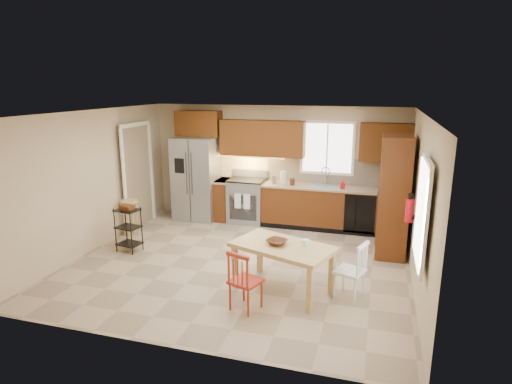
{
  "coord_description": "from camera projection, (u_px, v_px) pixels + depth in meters",
  "views": [
    {
      "loc": [
        2.14,
        -6.37,
        2.93
      ],
      "look_at": [
        0.17,
        0.4,
        1.15
      ],
      "focal_mm": 30.0,
      "sensor_mm": 36.0,
      "label": 1
    }
  ],
  "objects": [
    {
      "name": "undercab_glow",
      "position": [
        249.0,
        156.0,
        9.16
      ],
      "size": [
        1.6,
        0.3,
        0.01
      ],
      "primitive_type": "cube",
      "color": "#FFBF66",
      "rests_on": "wall_back"
    },
    {
      "name": "wall_left",
      "position": [
        94.0,
        181.0,
        7.66
      ],
      "size": [
        0.02,
        5.0,
        2.5
      ],
      "primitive_type": "cube",
      "color": "#CCB793",
      "rests_on": "ground"
    },
    {
      "name": "wall_back",
      "position": [
        276.0,
        164.0,
        9.24
      ],
      "size": [
        5.5,
        0.02,
        2.5
      ],
      "primitive_type": "cube",
      "color": "#CCB793",
      "rests_on": "ground"
    },
    {
      "name": "sink",
      "position": [
        324.0,
        188.0,
        8.76
      ],
      "size": [
        0.62,
        0.46,
        0.16
      ],
      "primitive_type": "cube",
      "color": "gray",
      "rests_on": "base_cabinet_run"
    },
    {
      "name": "soap_bottle",
      "position": [
        343.0,
        184.0,
        8.53
      ],
      "size": [
        0.09,
        0.09,
        0.19
      ],
      "primitive_type": "imported",
      "color": "#B10C17",
      "rests_on": "base_cabinet_run"
    },
    {
      "name": "window_right",
      "position": [
        423.0,
        213.0,
        5.07
      ],
      "size": [
        0.04,
        1.02,
        1.32
      ],
      "primitive_type": "cube",
      "color": "white",
      "rests_on": "wall_right"
    },
    {
      "name": "wall_front",
      "position": [
        166.0,
        245.0,
        4.59
      ],
      "size": [
        5.5,
        0.02,
        2.5
      ],
      "primitive_type": "cube",
      "color": "#CCB793",
      "rests_on": "ground"
    },
    {
      "name": "ceiling",
      "position": [
        238.0,
        113.0,
        6.61
      ],
      "size": [
        5.5,
        5.0,
        0.02
      ],
      "primitive_type": "cube",
      "color": "silver",
      "rests_on": "ground"
    },
    {
      "name": "upper_over_fridge",
      "position": [
        199.0,
        123.0,
        9.33
      ],
      "size": [
        1.0,
        0.35,
        0.55
      ],
      "primitive_type": "cube",
      "color": "#613410",
      "rests_on": "wall_back"
    },
    {
      "name": "chair_white",
      "position": [
        350.0,
        270.0,
        5.95
      ],
      "size": [
        0.5,
        0.5,
        0.83
      ],
      "primitive_type": null,
      "rotation": [
        0.0,
        0.0,
        1.23
      ],
      "color": "white",
      "rests_on": "floor"
    },
    {
      "name": "window_back",
      "position": [
        327.0,
        148.0,
        8.83
      ],
      "size": [
        1.12,
        0.04,
        1.12
      ],
      "primitive_type": "cube",
      "color": "white",
      "rests_on": "wall_back"
    },
    {
      "name": "range_stove",
      "position": [
        247.0,
        201.0,
        9.29
      ],
      "size": [
        0.76,
        0.63,
        0.92
      ],
      "primitive_type": "cube",
      "color": "gray",
      "rests_on": "floor"
    },
    {
      "name": "refrigerator",
      "position": [
        197.0,
        178.0,
        9.44
      ],
      "size": [
        0.92,
        0.75,
        1.82
      ],
      "primitive_type": "cube",
      "color": "gray",
      "rests_on": "floor"
    },
    {
      "name": "utility_cart",
      "position": [
        129.0,
        229.0,
        7.65
      ],
      "size": [
        0.45,
        0.38,
        0.81
      ],
      "primitive_type": null,
      "rotation": [
        0.0,
        0.0,
        -0.17
      ],
      "color": "black",
      "rests_on": "floor"
    },
    {
      "name": "upper_right_block",
      "position": [
        386.0,
        143.0,
        8.33
      ],
      "size": [
        1.0,
        0.35,
        0.75
      ],
      "primitive_type": "cube",
      "color": "#613410",
      "rests_on": "wall_back"
    },
    {
      "name": "table_bowl",
      "position": [
        277.0,
        245.0,
        6.12
      ],
      "size": [
        0.37,
        0.37,
        0.07
      ],
      "primitive_type": "imported",
      "rotation": [
        0.0,
        0.0,
        -0.34
      ],
      "color": "#4E2F15",
      "rests_on": "dining_table"
    },
    {
      "name": "fire_extinguisher",
      "position": [
        409.0,
        210.0,
        6.38
      ],
      "size": [
        0.12,
        0.12,
        0.36
      ],
      "primitive_type": "cylinder",
      "color": "#B10C17",
      "rests_on": "wall_right"
    },
    {
      "name": "bar_stool",
      "position": [
        130.0,
        218.0,
        8.44
      ],
      "size": [
        0.42,
        0.42,
        0.73
      ],
      "primitive_type": null,
      "rotation": [
        0.0,
        0.0,
        -0.2
      ],
      "color": "tan",
      "rests_on": "floor"
    },
    {
      "name": "upper_left_block",
      "position": [
        262.0,
        138.0,
        9.01
      ],
      "size": [
        1.8,
        0.35,
        0.75
      ],
      "primitive_type": "cube",
      "color": "#613410",
      "rests_on": "wall_back"
    },
    {
      "name": "backsplash",
      "position": [
        336.0,
        171.0,
        8.9
      ],
      "size": [
        2.92,
        0.03,
        0.55
      ],
      "primitive_type": "cube",
      "color": "beige",
      "rests_on": "wall_back"
    },
    {
      "name": "base_cabinet_narrow",
      "position": [
        224.0,
        200.0,
        9.46
      ],
      "size": [
        0.3,
        0.6,
        0.9
      ],
      "primitive_type": "cube",
      "color": "#592A10",
      "rests_on": "floor"
    },
    {
      "name": "wall_right",
      "position": [
        420.0,
        204.0,
        6.17
      ],
      "size": [
        0.02,
        5.0,
        2.5
      ],
      "primitive_type": "cube",
      "color": "#CCB793",
      "rests_on": "ground"
    },
    {
      "name": "floor",
      "position": [
        240.0,
        263.0,
        7.22
      ],
      "size": [
        5.5,
        5.5,
        0.0
      ],
      "primitive_type": "plane",
      "color": "tan",
      "rests_on": "ground"
    },
    {
      "name": "doorway",
      "position": [
        137.0,
        177.0,
        8.9
      ],
      "size": [
        0.04,
        0.95,
        2.1
      ],
      "primitive_type": "cube",
      "color": "#8C7A59",
      "rests_on": "wall_left"
    },
    {
      "name": "dishwasher",
      "position": [
        360.0,
        214.0,
        8.39
      ],
      "size": [
        0.6,
        0.02,
        0.78
      ],
      "primitive_type": "cube",
      "color": "black",
      "rests_on": "floor"
    },
    {
      "name": "dining_table",
      "position": [
        282.0,
        268.0,
        6.18
      ],
      "size": [
        1.6,
        1.23,
        0.69
      ],
      "primitive_type": null,
      "rotation": [
        0.0,
        0.0,
        -0.34
      ],
      "color": "tan",
      "rests_on": "floor"
    },
    {
      "name": "canister_wood",
      "position": [
        292.0,
        182.0,
        8.84
      ],
      "size": [
        0.1,
        0.1,
        0.14
      ],
      "primitive_type": "cylinder",
      "color": "#4E2F15",
      "rests_on": "base_cabinet_run"
    },
    {
      "name": "base_cabinet_run",
      "position": [
        332.0,
        208.0,
        8.81
      ],
      "size": [
        2.92,
        0.6,
        0.9
      ],
      "primitive_type": "cube",
      "color": "#592A10",
      "rests_on": "floor"
    },
    {
      "name": "canister_steel",
      "position": [
        274.0,
        179.0,
        8.97
      ],
      "size": [
        0.11,
        0.11,
        0.18
      ],
      "primitive_type": "cylinder",
      "color": "gray",
      "rests_on": "base_cabinet_run"
    },
    {
      "name": "pantry",
      "position": [
        394.0,
        196.0,
        7.42
      ],
      "size": [
        0.5,
        0.95,
        2.1
      ],
      "primitive_type": "cube",
      "color": "#592A10",
      "rests_on": "floor"
    },
    {
      "name": "table_jar",
      "position": [
        305.0,
        244.0,
        6.09
      ],
      "size": [
        0.12,
        0.12,
        0.11
      ],
      "primitive_type": "cylinder",
      "rotation": [
        0.0,
        0.0,
        -0.34
      ],
      "color": "white",
      "rests_on": "dining_table"
    },
    {
      "name": "paper_towel",
      "position": [
        283.0,
        178.0,
        8.9
      ],
      "size": [
        0.12,
        0.12,
        0.28
      ],
      "primitive_type": "cylinder",
      "color": "white",
      "rests_on": "base_cabinet_run"
    },
    {
      "name": "chair_red",
      "position": [
        246.0,
        280.0,
        5.65
      ],
      "size": [
        0.5,
        0.5,
        0.83
      ],
      "primitive_type": null,
      "rotation": [
        0.0,
        0.0,
        -0.34
      ],
      "color": "#9E2918",
      "rests_on": "floor"
    }
  ]
}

